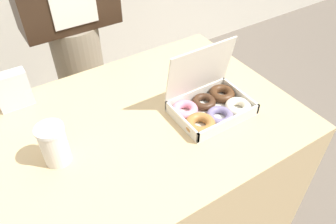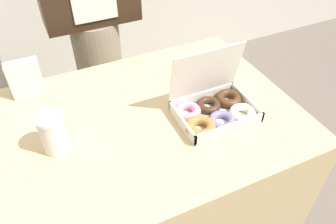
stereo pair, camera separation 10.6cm
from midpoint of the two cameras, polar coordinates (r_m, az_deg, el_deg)
table at (r=1.45m, az=-1.60°, el=-12.58°), size 1.11×0.79×0.78m
donut_box at (r=1.17m, az=10.58°, el=0.55°), size 0.30×0.22×0.24m
coffee_cup at (r=1.05m, az=-16.67°, el=-3.70°), size 0.09×0.09×0.14m
napkin_holder at (r=1.32m, az=-21.51°, el=5.36°), size 0.12×0.05×0.14m
person_customer at (r=1.68m, az=-11.49°, el=16.95°), size 0.45×0.25×1.63m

